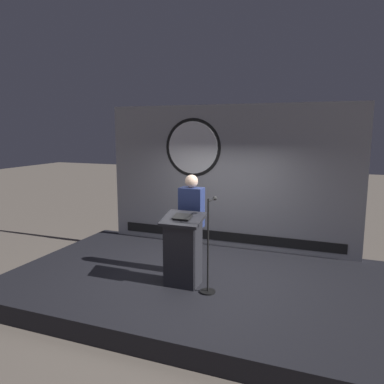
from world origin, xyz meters
The scene contains 6 objects.
ground_plane centered at (0.00, 0.00, 0.00)m, with size 40.00×40.00×0.00m, color #6B6056.
stage_platform centered at (0.00, 0.00, 0.15)m, with size 6.40×4.00×0.30m, color black.
banner_display centered at (-0.02, 1.85, 1.80)m, with size 5.35×0.12×2.99m.
podium centered at (-0.09, -0.38, 0.87)m, with size 0.64×0.50×1.17m.
speaker_person centered at (-0.13, 0.10, 1.19)m, with size 0.40×0.26×1.74m.
microphone_stand centered at (0.38, -0.48, 0.81)m, with size 0.24×0.47×1.47m.
Camera 1 is at (2.14, -5.72, 2.79)m, focal length 35.27 mm.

